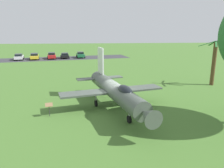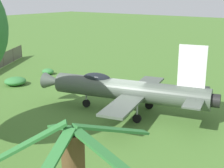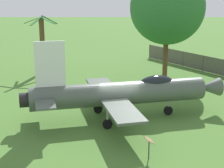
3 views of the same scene
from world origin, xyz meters
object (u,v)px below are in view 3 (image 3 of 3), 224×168
at_px(display_jet, 125,92).
at_px(palm_tree, 42,44).
at_px(shade_tree, 167,8).
at_px(info_plaque, 149,143).

xyz_separation_m(display_jet, palm_tree, (7.89, -13.61, 1.21)).
xyz_separation_m(shade_tree, palm_tree, (12.07, -3.22, -3.69)).
distance_m(shade_tree, info_plaque, 17.40).
bearing_deg(display_jet, palm_tree, 106.51).
bearing_deg(info_plaque, display_jet, -80.13).
height_order(display_jet, palm_tree, palm_tree).
height_order(display_jet, shade_tree, shade_tree).
height_order(shade_tree, palm_tree, shade_tree).
distance_m(shade_tree, palm_tree, 13.02).
bearing_deg(palm_tree, info_plaque, 114.70).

